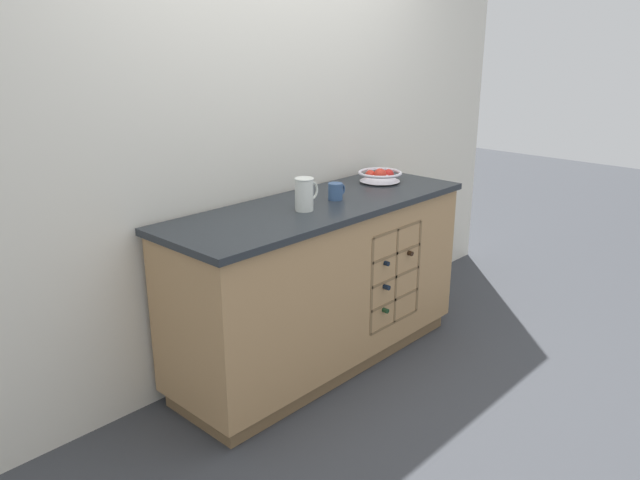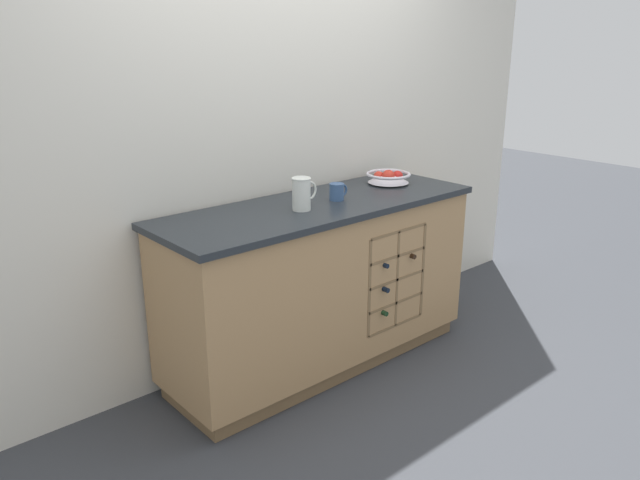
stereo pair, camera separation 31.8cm
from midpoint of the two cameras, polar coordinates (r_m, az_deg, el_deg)
The scene contains 6 objects.
ground_plane at distance 3.65m, azimuth -2.54°, elevation -11.03°, with size 14.00×14.00×0.00m, color #383A3F.
back_wall at distance 3.49m, azimuth -7.01°, elevation 9.71°, with size 4.40×0.06×2.55m, color silver.
kitchen_island at distance 3.44m, azimuth -2.57°, elevation -4.08°, with size 1.83×0.63×0.94m.
fruit_bowl at distance 3.76m, azimuth 3.10°, elevation 5.90°, with size 0.26×0.26×0.09m.
white_pitcher at distance 3.14m, azimuth -4.32°, elevation 4.24°, with size 0.15×0.10×0.17m.
ceramic_mug at distance 3.35m, azimuth -1.25°, elevation 4.45°, with size 0.12×0.08×0.09m.
Camera 1 is at (-2.33, -2.18, 1.78)m, focal length 35.00 mm.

